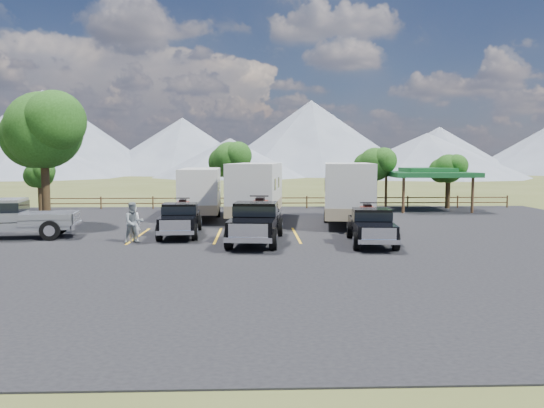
{
  "coord_description": "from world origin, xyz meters",
  "views": [
    {
      "loc": [
        -0.18,
        -22.79,
        3.99
      ],
      "look_at": [
        0.78,
        4.52,
        1.6
      ],
      "focal_mm": 35.0,
      "sensor_mm": 36.0,
      "label": 1
    }
  ],
  "objects_px": {
    "rig_center": "(256,220)",
    "person_b": "(134,222)",
    "trailer_right": "(348,192)",
    "person_a": "(134,223)",
    "pavilion": "(427,174)",
    "rig_right": "(371,225)",
    "trailer_center": "(256,191)",
    "rig_left": "(180,218)",
    "trailer_left": "(201,192)",
    "pickup_silver": "(10,218)",
    "tree_big_nw": "(43,130)"
  },
  "relations": [
    {
      "from": "tree_big_nw",
      "to": "person_b",
      "type": "height_order",
      "value": "tree_big_nw"
    },
    {
      "from": "rig_right",
      "to": "tree_big_nw",
      "type": "bearing_deg",
      "value": 162.08
    },
    {
      "from": "person_a",
      "to": "person_b",
      "type": "bearing_deg",
      "value": 100.63
    },
    {
      "from": "rig_right",
      "to": "trailer_center",
      "type": "xyz_separation_m",
      "value": [
        -5.24,
        8.95,
        1.01
      ]
    },
    {
      "from": "pavilion",
      "to": "rig_right",
      "type": "height_order",
      "value": "pavilion"
    },
    {
      "from": "pavilion",
      "to": "pickup_silver",
      "type": "relative_size",
      "value": 0.92
    },
    {
      "from": "trailer_left",
      "to": "pickup_silver",
      "type": "distance_m",
      "value": 12.09
    },
    {
      "from": "rig_left",
      "to": "person_b",
      "type": "relative_size",
      "value": 2.93
    },
    {
      "from": "trailer_right",
      "to": "person_b",
      "type": "distance_m",
      "value": 13.23
    },
    {
      "from": "rig_center",
      "to": "person_a",
      "type": "distance_m",
      "value": 5.78
    },
    {
      "from": "pavilion",
      "to": "rig_left",
      "type": "xyz_separation_m",
      "value": [
        -16.92,
        -12.74,
        -1.86
      ]
    },
    {
      "from": "pavilion",
      "to": "rig_center",
      "type": "relative_size",
      "value": 0.95
    },
    {
      "from": "rig_right",
      "to": "trailer_center",
      "type": "distance_m",
      "value": 10.42
    },
    {
      "from": "tree_big_nw",
      "to": "person_a",
      "type": "relative_size",
      "value": 4.49
    },
    {
      "from": "trailer_left",
      "to": "person_b",
      "type": "relative_size",
      "value": 4.91
    },
    {
      "from": "trailer_center",
      "to": "pickup_silver",
      "type": "distance_m",
      "value": 13.94
    },
    {
      "from": "rig_center",
      "to": "pickup_silver",
      "type": "bearing_deg",
      "value": 179.29
    },
    {
      "from": "pavilion",
      "to": "trailer_right",
      "type": "distance_m",
      "value": 11.19
    },
    {
      "from": "tree_big_nw",
      "to": "rig_center",
      "type": "distance_m",
      "value": 15.09
    },
    {
      "from": "trailer_right",
      "to": "person_a",
      "type": "relative_size",
      "value": 6.02
    },
    {
      "from": "rig_left",
      "to": "trailer_left",
      "type": "bearing_deg",
      "value": 85.32
    },
    {
      "from": "rig_center",
      "to": "trailer_left",
      "type": "distance_m",
      "value": 10.77
    },
    {
      "from": "person_b",
      "to": "trailer_right",
      "type": "bearing_deg",
      "value": 3.78
    },
    {
      "from": "pavilion",
      "to": "rig_right",
      "type": "relative_size",
      "value": 1.11
    },
    {
      "from": "trailer_center",
      "to": "person_b",
      "type": "bearing_deg",
      "value": -117.59
    },
    {
      "from": "pavilion",
      "to": "trailer_right",
      "type": "relative_size",
      "value": 0.59
    },
    {
      "from": "trailer_left",
      "to": "trailer_center",
      "type": "xyz_separation_m",
      "value": [
        3.64,
        -1.77,
        0.19
      ]
    },
    {
      "from": "trailer_right",
      "to": "person_a",
      "type": "bearing_deg",
      "value": -141.7
    },
    {
      "from": "pavilion",
      "to": "rig_right",
      "type": "bearing_deg",
      "value": -116.31
    },
    {
      "from": "pavilion",
      "to": "rig_left",
      "type": "distance_m",
      "value": 21.26
    },
    {
      "from": "rig_right",
      "to": "rig_left",
      "type": "bearing_deg",
      "value": 167.6
    },
    {
      "from": "pavilion",
      "to": "pickup_silver",
      "type": "height_order",
      "value": "pavilion"
    },
    {
      "from": "person_a",
      "to": "trailer_right",
      "type": "bearing_deg",
      "value": -151.55
    },
    {
      "from": "rig_center",
      "to": "trailer_center",
      "type": "distance_m",
      "value": 8.4
    },
    {
      "from": "pavilion",
      "to": "rig_center",
      "type": "height_order",
      "value": "pavilion"
    },
    {
      "from": "trailer_center",
      "to": "person_a",
      "type": "distance_m",
      "value": 10.04
    },
    {
      "from": "trailer_left",
      "to": "trailer_center",
      "type": "relative_size",
      "value": 0.9
    },
    {
      "from": "rig_center",
      "to": "person_b",
      "type": "height_order",
      "value": "rig_center"
    },
    {
      "from": "pavilion",
      "to": "trailer_left",
      "type": "height_order",
      "value": "trailer_left"
    },
    {
      "from": "trailer_center",
      "to": "person_a",
      "type": "xyz_separation_m",
      "value": [
        -5.81,
        -8.13,
        -1.02
      ]
    },
    {
      "from": "rig_left",
      "to": "trailer_center",
      "type": "xyz_separation_m",
      "value": [
        3.92,
        5.98,
        1.0
      ]
    },
    {
      "from": "trailer_center",
      "to": "trailer_right",
      "type": "height_order",
      "value": "trailer_right"
    },
    {
      "from": "trailer_left",
      "to": "pickup_silver",
      "type": "xyz_separation_m",
      "value": [
        -8.48,
        -8.59,
        -0.69
      ]
    },
    {
      "from": "pavilion",
      "to": "person_a",
      "type": "relative_size",
      "value": 3.55
    },
    {
      "from": "trailer_center",
      "to": "rig_center",
      "type": "bearing_deg",
      "value": -83.58
    },
    {
      "from": "pickup_silver",
      "to": "person_b",
      "type": "xyz_separation_m",
      "value": [
        6.38,
        -1.6,
        -0.06
      ]
    },
    {
      "from": "rig_left",
      "to": "rig_center",
      "type": "relative_size",
      "value": 0.86
    },
    {
      "from": "rig_right",
      "to": "pickup_silver",
      "type": "xyz_separation_m",
      "value": [
        -17.36,
        2.14,
        0.14
      ]
    },
    {
      "from": "tree_big_nw",
      "to": "person_a",
      "type": "bearing_deg",
      "value": -45.75
    },
    {
      "from": "trailer_center",
      "to": "trailer_left",
      "type": "bearing_deg",
      "value": 160.75
    }
  ]
}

